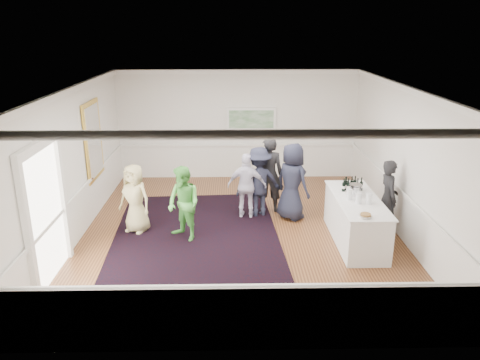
{
  "coord_description": "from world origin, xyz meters",
  "views": [
    {
      "loc": [
        -0.19,
        -9.55,
        4.41
      ],
      "look_at": [
        -0.0,
        0.2,
        1.16
      ],
      "focal_mm": 35.0,
      "sensor_mm": 36.0,
      "label": 1
    }
  ],
  "objects_px": {
    "serving_table": "(356,220)",
    "ice_bucket": "(355,190)",
    "guest_lilac": "(247,186)",
    "nut_bowl": "(366,216)",
    "guest_dark_a": "(259,182)",
    "guest_navy": "(292,182)",
    "guest_dark_b": "(269,174)",
    "guest_green": "(184,204)",
    "bartender": "(388,198)",
    "guest_tan": "(135,199)"
  },
  "relations": [
    {
      "from": "guest_dark_b",
      "to": "guest_navy",
      "type": "distance_m",
      "value": 0.7
    },
    {
      "from": "guest_dark_a",
      "to": "ice_bucket",
      "type": "distance_m",
      "value": 2.36
    },
    {
      "from": "guest_navy",
      "to": "ice_bucket",
      "type": "relative_size",
      "value": 7.04
    },
    {
      "from": "guest_tan",
      "to": "guest_dark_a",
      "type": "height_order",
      "value": "guest_dark_a"
    },
    {
      "from": "guest_dark_b",
      "to": "guest_navy",
      "type": "height_order",
      "value": "guest_dark_b"
    },
    {
      "from": "guest_green",
      "to": "guest_dark_b",
      "type": "xyz_separation_m",
      "value": [
        1.92,
        1.59,
        0.14
      ]
    },
    {
      "from": "guest_dark_b",
      "to": "guest_dark_a",
      "type": "bearing_deg",
      "value": 55.4
    },
    {
      "from": "guest_green",
      "to": "guest_navy",
      "type": "xyz_separation_m",
      "value": [
        2.43,
        1.11,
        0.11
      ]
    },
    {
      "from": "nut_bowl",
      "to": "guest_dark_a",
      "type": "bearing_deg",
      "value": 126.75
    },
    {
      "from": "guest_tan",
      "to": "serving_table",
      "type": "bearing_deg",
      "value": 17.79
    },
    {
      "from": "guest_dark_a",
      "to": "nut_bowl",
      "type": "distance_m",
      "value": 3.11
    },
    {
      "from": "bartender",
      "to": "guest_green",
      "type": "relative_size",
      "value": 1.04
    },
    {
      "from": "guest_tan",
      "to": "guest_dark_a",
      "type": "xyz_separation_m",
      "value": [
        2.77,
        0.88,
        0.07
      ]
    },
    {
      "from": "serving_table",
      "to": "guest_lilac",
      "type": "xyz_separation_m",
      "value": [
        -2.25,
        1.37,
        0.3
      ]
    },
    {
      "from": "guest_dark_a",
      "to": "nut_bowl",
      "type": "relative_size",
      "value": 7.03
    },
    {
      "from": "guest_lilac",
      "to": "guest_navy",
      "type": "bearing_deg",
      "value": -176.6
    },
    {
      "from": "guest_tan",
      "to": "nut_bowl",
      "type": "bearing_deg",
      "value": 5.94
    },
    {
      "from": "ice_bucket",
      "to": "nut_bowl",
      "type": "distance_m",
      "value": 1.2
    },
    {
      "from": "guest_lilac",
      "to": "guest_dark_a",
      "type": "distance_m",
      "value": 0.31
    },
    {
      "from": "nut_bowl",
      "to": "serving_table",
      "type": "bearing_deg",
      "value": 83.79
    },
    {
      "from": "bartender",
      "to": "guest_green",
      "type": "distance_m",
      "value": 4.41
    },
    {
      "from": "ice_bucket",
      "to": "nut_bowl",
      "type": "xyz_separation_m",
      "value": [
        -0.11,
        -1.2,
        -0.08
      ]
    },
    {
      "from": "guest_dark_a",
      "to": "guest_navy",
      "type": "xyz_separation_m",
      "value": [
        0.77,
        -0.19,
        0.07
      ]
    },
    {
      "from": "guest_green",
      "to": "nut_bowl",
      "type": "height_order",
      "value": "guest_green"
    },
    {
      "from": "guest_dark_b",
      "to": "ice_bucket",
      "type": "height_order",
      "value": "guest_dark_b"
    },
    {
      "from": "guest_green",
      "to": "guest_dark_a",
      "type": "xyz_separation_m",
      "value": [
        1.66,
        1.3,
        0.04
      ]
    },
    {
      "from": "serving_table",
      "to": "ice_bucket",
      "type": "xyz_separation_m",
      "value": [
        -0.0,
        0.2,
        0.6
      ]
    },
    {
      "from": "guest_green",
      "to": "guest_lilac",
      "type": "bearing_deg",
      "value": 85.55
    },
    {
      "from": "guest_navy",
      "to": "guest_dark_a",
      "type": "bearing_deg",
      "value": 33.05
    },
    {
      "from": "guest_tan",
      "to": "guest_navy",
      "type": "distance_m",
      "value": 3.61
    },
    {
      "from": "guest_green",
      "to": "nut_bowl",
      "type": "bearing_deg",
      "value": 26.2
    },
    {
      "from": "guest_green",
      "to": "guest_dark_a",
      "type": "bearing_deg",
      "value": 82.96
    },
    {
      "from": "guest_tan",
      "to": "guest_dark_b",
      "type": "xyz_separation_m",
      "value": [
        3.03,
        1.17,
        0.17
      ]
    },
    {
      "from": "guest_navy",
      "to": "nut_bowl",
      "type": "bearing_deg",
      "value": 162.56
    },
    {
      "from": "guest_navy",
      "to": "guest_green",
      "type": "bearing_deg",
      "value": 71.72
    },
    {
      "from": "guest_tan",
      "to": "guest_navy",
      "type": "bearing_deg",
      "value": 36.07
    },
    {
      "from": "guest_dark_b",
      "to": "guest_navy",
      "type": "xyz_separation_m",
      "value": [
        0.51,
        -0.48,
        -0.03
      ]
    },
    {
      "from": "guest_dark_b",
      "to": "guest_tan",
      "type": "bearing_deg",
      "value": 29.41
    },
    {
      "from": "guest_dark_a",
      "to": "guest_tan",
      "type": "bearing_deg",
      "value": -0.21
    },
    {
      "from": "guest_lilac",
      "to": "nut_bowl",
      "type": "distance_m",
      "value": 3.2
    },
    {
      "from": "serving_table",
      "to": "guest_green",
      "type": "bearing_deg",
      "value": 177.09
    },
    {
      "from": "guest_navy",
      "to": "guest_dark_b",
      "type": "bearing_deg",
      "value": 3.9
    },
    {
      "from": "serving_table",
      "to": "guest_dark_a",
      "type": "distance_m",
      "value": 2.49
    },
    {
      "from": "bartender",
      "to": "guest_lilac",
      "type": "height_order",
      "value": "bartender"
    },
    {
      "from": "guest_lilac",
      "to": "guest_dark_b",
      "type": "relative_size",
      "value": 0.83
    },
    {
      "from": "ice_bucket",
      "to": "guest_tan",
      "type": "bearing_deg",
      "value": 175.04
    },
    {
      "from": "nut_bowl",
      "to": "guest_green",
      "type": "bearing_deg",
      "value": 161.39
    },
    {
      "from": "guest_navy",
      "to": "ice_bucket",
      "type": "distance_m",
      "value": 1.63
    },
    {
      "from": "guest_lilac",
      "to": "serving_table",
      "type": "bearing_deg",
      "value": 156.23
    },
    {
      "from": "guest_lilac",
      "to": "guest_navy",
      "type": "relative_size",
      "value": 0.86
    }
  ]
}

